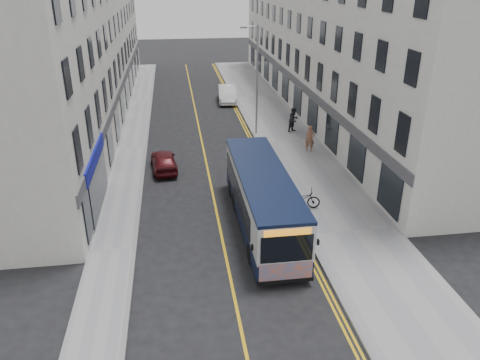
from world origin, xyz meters
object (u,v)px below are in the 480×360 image
object	(u,v)px
car_white	(227,94)
car_maroon	(164,161)
city_bus	(262,197)
pedestrian_far	(294,120)
streetlamp	(256,77)
pedestrian_near	(310,139)
bicycle	(301,199)

from	to	relation	value
car_white	car_maroon	xyz separation A→B (m)	(-5.90, -16.09, -0.13)
city_bus	pedestrian_far	xyz separation A→B (m)	(5.09, 13.89, -0.53)
streetlamp	car_white	distance (m)	10.65
pedestrian_far	city_bus	bearing A→B (deg)	-146.05
pedestrian_near	city_bus	bearing A→B (deg)	-102.80
pedestrian_far	streetlamp	bearing A→B (deg)	142.36
city_bus	car_white	world-z (taller)	city_bus
bicycle	pedestrian_near	world-z (taller)	pedestrian_near
streetlamp	bicycle	xyz separation A→B (m)	(0.23, -12.51, -3.75)
pedestrian_far	pedestrian_near	bearing A→B (deg)	-125.53
streetlamp	city_bus	world-z (taller)	streetlamp
bicycle	car_maroon	distance (m)	9.55
bicycle	car_white	size ratio (longest dim) A/B	0.42
city_bus	bicycle	bearing A→B (deg)	31.90
bicycle	car_maroon	bearing A→B (deg)	61.07
car_white	bicycle	bearing A→B (deg)	-82.81
pedestrian_far	bicycle	bearing A→B (deg)	-138.34
city_bus	pedestrian_near	size ratio (longest dim) A/B	5.58
pedestrian_near	bicycle	bearing A→B (deg)	-93.47
bicycle	car_white	bearing A→B (deg)	16.11
streetlamp	bicycle	world-z (taller)	streetlamp
pedestrian_near	pedestrian_far	xyz separation A→B (m)	(-0.03, 4.37, 0.04)
city_bus	pedestrian_near	bearing A→B (deg)	61.75
bicycle	pedestrian_far	size ratio (longest dim) A/B	1.05
streetlamp	city_bus	distance (m)	14.41
city_bus	bicycle	xyz separation A→B (m)	(2.36, 1.47, -0.95)
bicycle	pedestrian_far	xyz separation A→B (m)	(2.73, 12.42, 0.42)
city_bus	pedestrian_far	world-z (taller)	city_bus
city_bus	car_maroon	bearing A→B (deg)	121.13
city_bus	pedestrian_far	size ratio (longest dim) A/B	5.34
city_bus	pedestrian_far	distance (m)	14.80
streetlamp	bicycle	bearing A→B (deg)	-88.94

